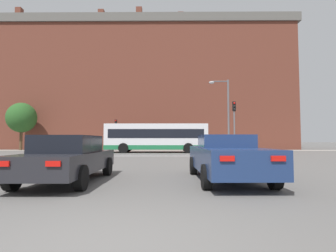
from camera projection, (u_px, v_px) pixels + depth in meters
The scene contains 14 objects.
ground_plane at pixel (102, 250), 2.96m from camera, with size 400.00×400.00×0.00m, color #605E5B.
stop_line_strip at pixel (161, 156), 21.04m from camera, with size 9.24×0.30×0.01m, color silver.
far_pavement at pixel (164, 150), 33.27m from camera, with size 70.27×2.50×0.01m, color #A09B91.
brick_civic_building at pixel (144, 89), 43.31m from camera, with size 45.35×14.18×21.97m.
car_saloon_left at pixel (69, 158), 7.88m from camera, with size 1.95×4.69×1.39m.
car_roadster_right at pixel (226, 157), 8.14m from camera, with size 2.03×4.92×1.42m.
bus_crossing_lead at pixel (156, 137), 27.07m from camera, with size 10.38×2.69×2.93m.
traffic_light_near_right at pixel (234, 119), 22.02m from camera, with size 0.26×0.31×4.53m.
traffic_light_far_left at pixel (116, 130), 33.02m from camera, with size 0.26×0.31×3.90m.
street_lamp_junction at pixel (225, 109), 23.07m from camera, with size 1.79×0.36×6.64m.
pedestrian_waiting at pixel (92, 143), 34.01m from camera, with size 0.28×0.43×1.64m.
pedestrian_walking_east at pixel (131, 143), 33.07m from camera, with size 0.43×0.29×1.57m.
pedestrian_walking_west at pixel (191, 142), 34.04m from camera, with size 0.45×0.42×1.75m.
tree_by_building at pixel (22, 118), 33.91m from camera, with size 3.68×3.68×6.15m.
Camera 1 is at (0.77, -3.02, 1.24)m, focal length 28.00 mm.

